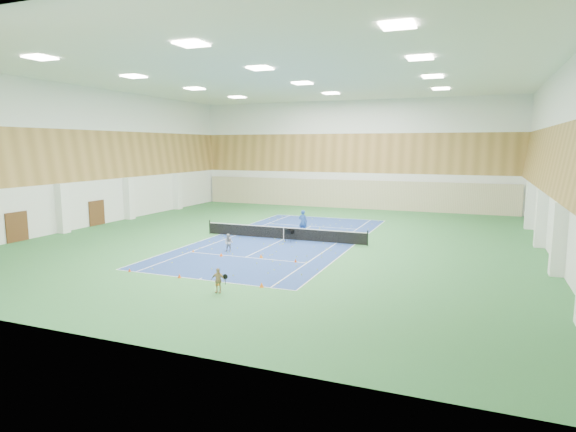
% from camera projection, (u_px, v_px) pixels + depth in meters
% --- Properties ---
extents(ground, '(40.00, 40.00, 0.00)m').
position_uv_depth(ground, '(284.00, 239.00, 36.31)').
color(ground, '#2D6A36').
rests_on(ground, ground).
extents(room_shell, '(36.00, 40.00, 12.00)m').
position_uv_depth(room_shell, '(284.00, 159.00, 35.45)').
color(room_shell, white).
rests_on(room_shell, ground).
extents(wood_cladding, '(36.00, 40.00, 8.00)m').
position_uv_depth(wood_cladding, '(283.00, 132.00, 35.16)').
color(wood_cladding, '#A4793D').
rests_on(wood_cladding, room_shell).
extents(ceiling_light_grid, '(21.40, 25.40, 0.06)m').
position_uv_depth(ceiling_light_grid, '(283.00, 77.00, 34.59)').
color(ceiling_light_grid, white).
rests_on(ceiling_light_grid, room_shell).
extents(court_surface, '(10.97, 23.77, 0.01)m').
position_uv_depth(court_surface, '(284.00, 239.00, 36.31)').
color(court_surface, navy).
rests_on(court_surface, ground).
extents(tennis_balls_scatter, '(10.57, 22.77, 0.07)m').
position_uv_depth(tennis_balls_scatter, '(284.00, 239.00, 36.31)').
color(tennis_balls_scatter, '#BFD424').
rests_on(tennis_balls_scatter, ground).
extents(tennis_net, '(12.80, 0.10, 1.10)m').
position_uv_depth(tennis_net, '(284.00, 232.00, 36.23)').
color(tennis_net, black).
rests_on(tennis_net, ground).
extents(back_curtain, '(35.40, 0.16, 3.20)m').
position_uv_depth(back_curtain, '(349.00, 194.00, 54.25)').
color(back_curtain, '#C6B793').
rests_on(back_curtain, ground).
extents(door_left_a, '(0.08, 1.80, 2.20)m').
position_uv_depth(door_left_a, '(17.00, 227.00, 35.32)').
color(door_left_a, '#593319').
rests_on(door_left_a, ground).
extents(door_left_b, '(0.08, 1.80, 2.20)m').
position_uv_depth(door_left_b, '(97.00, 213.00, 42.68)').
color(door_left_b, '#593319').
rests_on(door_left_b, ground).
extents(coach, '(0.72, 0.49, 1.91)m').
position_uv_depth(coach, '(303.00, 222.00, 38.61)').
color(coach, '#204692').
rests_on(coach, ground).
extents(child_court, '(0.63, 0.51, 1.21)m').
position_uv_depth(child_court, '(229.00, 243.00, 31.98)').
color(child_court, '#9D9CA4').
rests_on(child_court, ground).
extents(child_apron, '(0.75, 0.40, 1.21)m').
position_uv_depth(child_apron, '(218.00, 280.00, 23.05)').
color(child_apron, tan).
rests_on(child_apron, ground).
extents(ball_cart, '(0.62, 0.62, 0.91)m').
position_uv_depth(ball_cart, '(290.00, 236.00, 35.30)').
color(ball_cart, black).
rests_on(ball_cart, ground).
extents(cone_svc_a, '(0.17, 0.17, 0.19)m').
position_uv_depth(cone_svc_a, '(193.00, 251.00, 31.97)').
color(cone_svc_a, orange).
rests_on(cone_svc_a, ground).
extents(cone_svc_b, '(0.22, 0.22, 0.25)m').
position_uv_depth(cone_svc_b, '(221.00, 254.00, 30.70)').
color(cone_svc_b, '#F8540D').
rests_on(cone_svc_b, ground).
extents(cone_svc_c, '(0.23, 0.23, 0.25)m').
position_uv_depth(cone_svc_c, '(261.00, 256.00, 30.28)').
color(cone_svc_c, orange).
rests_on(cone_svc_c, ground).
extents(cone_svc_d, '(0.18, 0.18, 0.20)m').
position_uv_depth(cone_svc_d, '(296.00, 261.00, 29.13)').
color(cone_svc_d, '#DC4A0B').
rests_on(cone_svc_d, ground).
extents(cone_base_a, '(0.17, 0.17, 0.19)m').
position_uv_depth(cone_base_a, '(130.00, 270.00, 26.96)').
color(cone_base_a, '#DF3F0B').
rests_on(cone_base_a, ground).
extents(cone_base_b, '(0.20, 0.20, 0.22)m').
position_uv_depth(cone_base_b, '(179.00, 276.00, 25.68)').
color(cone_base_b, '#FF540D').
rests_on(cone_base_b, ground).
extents(cone_base_c, '(0.21, 0.21, 0.23)m').
position_uv_depth(cone_base_c, '(217.00, 283.00, 24.33)').
color(cone_base_c, orange).
rests_on(cone_base_c, ground).
extents(cone_base_d, '(0.23, 0.23, 0.25)m').
position_uv_depth(cone_base_d, '(262.00, 285.00, 23.97)').
color(cone_base_d, '#FD640D').
rests_on(cone_base_d, ground).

